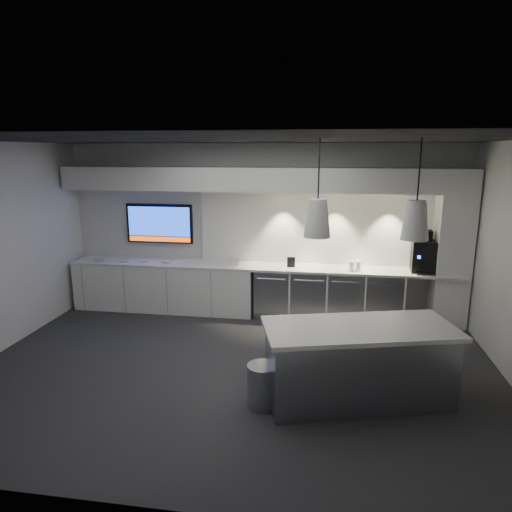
% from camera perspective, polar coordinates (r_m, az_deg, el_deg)
% --- Properties ---
extents(floor, '(7.00, 7.00, 0.00)m').
position_cam_1_polar(floor, '(6.32, -2.61, -13.99)').
color(floor, '#29292C').
rests_on(floor, ground).
extents(ceiling, '(7.00, 7.00, 0.00)m').
position_cam_1_polar(ceiling, '(5.63, -2.93, 14.34)').
color(ceiling, black).
rests_on(ceiling, wall_back).
extents(wall_back, '(7.00, 0.00, 7.00)m').
position_cam_1_polar(wall_back, '(8.21, 0.72, 3.42)').
color(wall_back, silver).
rests_on(wall_back, floor).
extents(wall_front, '(7.00, 0.00, 7.00)m').
position_cam_1_polar(wall_front, '(3.50, -11.08, -10.24)').
color(wall_front, silver).
rests_on(wall_front, floor).
extents(back_counter, '(6.80, 0.65, 0.04)m').
position_cam_1_polar(back_counter, '(8.02, 0.38, -1.33)').
color(back_counter, white).
rests_on(back_counter, left_base_cabinets).
extents(left_base_cabinets, '(3.30, 0.63, 0.86)m').
position_cam_1_polar(left_base_cabinets, '(8.57, -11.30, -3.78)').
color(left_base_cabinets, white).
rests_on(left_base_cabinets, floor).
extents(fridge_unit_a, '(0.60, 0.61, 0.85)m').
position_cam_1_polar(fridge_unit_a, '(8.12, 2.13, -4.51)').
color(fridge_unit_a, gray).
rests_on(fridge_unit_a, floor).
extents(fridge_unit_b, '(0.60, 0.61, 0.85)m').
position_cam_1_polar(fridge_unit_b, '(8.07, 6.59, -4.69)').
color(fridge_unit_b, gray).
rests_on(fridge_unit_b, floor).
extents(fridge_unit_c, '(0.60, 0.61, 0.85)m').
position_cam_1_polar(fridge_unit_c, '(8.08, 11.07, -4.84)').
color(fridge_unit_c, gray).
rests_on(fridge_unit_c, floor).
extents(fridge_unit_d, '(0.60, 0.61, 0.85)m').
position_cam_1_polar(fridge_unit_d, '(8.13, 15.53, -4.96)').
color(fridge_unit_d, gray).
rests_on(fridge_unit_d, floor).
extents(backsplash, '(4.60, 0.03, 1.30)m').
position_cam_1_polar(backsplash, '(8.10, 9.15, 3.49)').
color(backsplash, white).
rests_on(backsplash, wall_back).
extents(soffit, '(6.90, 0.60, 0.40)m').
position_cam_1_polar(soffit, '(7.81, 0.43, 9.58)').
color(soffit, white).
rests_on(soffit, wall_back).
extents(column, '(0.55, 0.55, 2.60)m').
position_cam_1_polar(column, '(8.14, 23.31, 0.83)').
color(column, white).
rests_on(column, floor).
extents(wall_tv, '(1.25, 0.07, 0.72)m').
position_cam_1_polar(wall_tv, '(8.62, -11.96, 4.00)').
color(wall_tv, black).
rests_on(wall_tv, wall_back).
extents(island, '(2.33, 1.46, 0.92)m').
position_cam_1_polar(island, '(5.56, 12.62, -12.94)').
color(island, gray).
rests_on(island, floor).
extents(bin, '(0.42, 0.42, 0.50)m').
position_cam_1_polar(bin, '(5.42, 0.84, -15.87)').
color(bin, gray).
rests_on(bin, floor).
extents(coffee_machine, '(0.42, 0.58, 0.70)m').
position_cam_1_polar(coffee_machine, '(8.06, 20.23, 0.16)').
color(coffee_machine, black).
rests_on(coffee_machine, back_counter).
extents(sign_black, '(0.14, 0.03, 0.18)m').
position_cam_1_polar(sign_black, '(7.91, 4.41, -0.76)').
color(sign_black, black).
rests_on(sign_black, back_counter).
extents(sign_white, '(0.18, 0.05, 0.14)m').
position_cam_1_polar(sign_white, '(7.99, -2.82, -0.74)').
color(sign_white, white).
rests_on(sign_white, back_counter).
extents(cup_cluster, '(0.19, 0.19, 0.16)m').
position_cam_1_polar(cup_cluster, '(7.86, 12.23, -1.18)').
color(cup_cluster, white).
rests_on(cup_cluster, back_counter).
extents(tray_a, '(0.20, 0.20, 0.02)m').
position_cam_1_polar(tray_a, '(8.84, -18.97, -0.49)').
color(tray_a, '#ACACAC').
rests_on(tray_a, back_counter).
extents(tray_b, '(0.20, 0.20, 0.02)m').
position_cam_1_polar(tray_b, '(8.63, -16.06, -0.60)').
color(tray_b, '#ACACAC').
rests_on(tray_b, back_counter).
extents(tray_c, '(0.20, 0.20, 0.02)m').
position_cam_1_polar(tray_c, '(8.55, -13.90, -0.59)').
color(tray_c, '#ACACAC').
rests_on(tray_c, back_counter).
extents(tray_d, '(0.16, 0.16, 0.02)m').
position_cam_1_polar(tray_d, '(8.39, -11.05, -0.72)').
color(tray_d, '#ACACAC').
rests_on(tray_d, back_counter).
extents(pendant_left, '(0.29, 0.29, 1.12)m').
position_cam_1_polar(pendant_left, '(5.05, 7.70, 4.75)').
color(pendant_left, white).
rests_on(pendant_left, ceiling).
extents(pendant_right, '(0.29, 0.29, 1.12)m').
position_cam_1_polar(pendant_right, '(5.13, 19.32, 4.27)').
color(pendant_right, white).
rests_on(pendant_right, ceiling).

